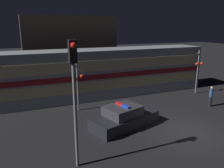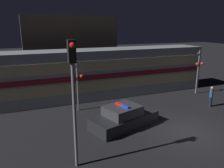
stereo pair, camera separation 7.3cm
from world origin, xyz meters
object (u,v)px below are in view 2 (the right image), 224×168
at_px(pedestrian, 211,96).
at_px(traffic_light_corner, 73,83).
at_px(crossing_signal_near, 199,68).
at_px(train, 103,73).
at_px(police_car, 124,118).

relative_size(pedestrian, traffic_light_corner, 0.29).
bearing_deg(crossing_signal_near, traffic_light_corner, -153.16).
distance_m(train, crossing_signal_near, 8.56).
xyz_separation_m(train, crossing_signal_near, (8.07, -2.83, 0.29)).
distance_m(police_car, traffic_light_corner, 5.67).
xyz_separation_m(police_car, traffic_light_corner, (-3.65, -2.86, 3.26)).
distance_m(train, police_car, 6.69).
distance_m(pedestrian, traffic_light_corner, 12.15).
xyz_separation_m(train, traffic_light_corner, (-4.69, -9.29, 1.74)).
relative_size(train, crossing_signal_near, 4.83).
height_order(train, pedestrian, train).
bearing_deg(traffic_light_corner, pedestrian, 16.72).
bearing_deg(police_car, train, 64.44).
relative_size(police_car, pedestrian, 2.89).
height_order(train, police_car, train).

